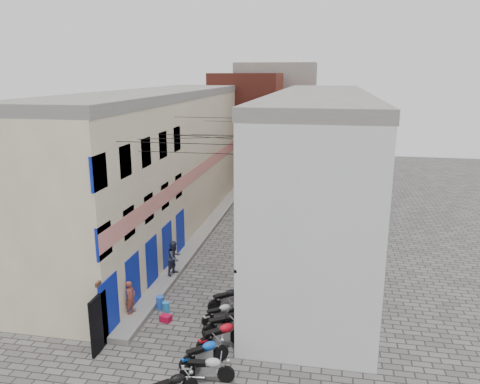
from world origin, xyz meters
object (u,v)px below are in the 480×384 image
Objects in this scene: person_a at (131,297)px; motorcycle_d at (221,334)px; person_b at (174,258)px; motorcycle_f at (221,312)px; motorcycle_g at (228,298)px; water_jug_far at (160,302)px; motorcycle_c at (204,352)px; motorcycle_e at (226,323)px; water_jug_near at (166,307)px; red_crate at (166,318)px; motorcycle_b at (207,367)px.

motorcycle_d is at bearing -99.40° from person_a.
person_b reaches higher than motorcycle_d.
person_a is at bearing -122.10° from motorcycle_f.
motorcycle_g is 1.30× the size of person_a.
person_a is 2.57× the size of water_jug_far.
motorcycle_g is (-0.07, 4.17, -0.00)m from motorcycle_c.
person_b reaches higher than motorcycle_e.
water_jug_near is (-2.96, 1.31, -0.34)m from motorcycle_e.
motorcycle_d reaches higher than motorcycle_c.
motorcycle_g is at bearing -58.26° from person_a.
person_b is 4.30m from red_crate.
red_crate is at bearing -79.26° from person_a.
person_b is 3.95× the size of red_crate.
motorcycle_c is 1.08× the size of person_b.
motorcycle_g reaches higher than water_jug_near.
water_jug_near is at bearing -153.26° from motorcycle_b.
motorcycle_b is 0.98× the size of motorcycle_c.
motorcycle_c is 2.94m from motorcycle_f.
water_jug_far is (-0.37, 0.31, 0.04)m from water_jug_near.
motorcycle_c reaches higher than red_crate.
motorcycle_d reaches higher than motorcycle_e.
motorcycle_b is 0.87m from motorcycle_c.
person_b is at bearing 101.86° from water_jug_near.
motorcycle_d is at bearing -36.47° from water_jug_near.
motorcycle_f is at bearing 141.13° from motorcycle_c.
motorcycle_d is 6.68m from person_b.
motorcycle_b is 1.10× the size of motorcycle_f.
motorcycle_b is 3.77m from motorcycle_f.
motorcycle_e is 1.06× the size of motorcycle_g.
person_a is (-4.18, 3.43, 0.43)m from motorcycle_b.
person_a reaches higher than water_jug_near.
motorcycle_e reaches higher than water_jug_near.
person_a reaches higher than red_crate.
motorcycle_g is 1.08× the size of person_b.
person_a is 0.83× the size of person_b.
motorcycle_f is 2.58m from water_jug_near.
motorcycle_d is 3.70m from water_jug_near.
person_a is at bearing -178.82° from red_crate.
motorcycle_d is (0.35, 1.18, 0.04)m from motorcycle_c.
person_a is 1.63m from water_jug_near.
motorcycle_b is 8.39m from person_b.
person_b is at bearing 2.02° from person_a.
motorcycle_d is at bearing -28.50° from red_crate.
water_jug_near is (-2.55, -0.81, -0.30)m from motorcycle_g.
motorcycle_c is 4.69m from person_a.
motorcycle_f is 3.82m from person_a.
motorcycle_g reaches higher than motorcycle_b.
motorcycle_f is at bearing -9.50° from water_jug_near.
person_b reaches higher than red_crate.
red_crate is (0.95, -4.08, -0.98)m from person_b.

